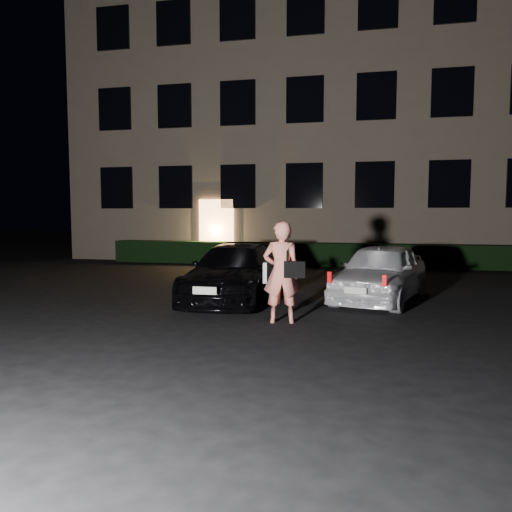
# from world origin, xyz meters

# --- Properties ---
(ground) EXTENTS (80.00, 80.00, 0.00)m
(ground) POSITION_xyz_m (0.00, 0.00, 0.00)
(ground) COLOR black
(ground) RESTS_ON ground
(building) EXTENTS (20.00, 8.11, 12.00)m
(building) POSITION_xyz_m (-0.00, 14.99, 6.00)
(building) COLOR #705F50
(building) RESTS_ON ground
(hedge) EXTENTS (15.00, 0.70, 0.85)m
(hedge) POSITION_xyz_m (0.00, 10.50, 0.42)
(hedge) COLOR black
(hedge) RESTS_ON ground
(sedan) EXTENTS (1.89, 4.39, 1.24)m
(sedan) POSITION_xyz_m (-0.54, 2.75, 0.62)
(sedan) COLOR black
(sedan) RESTS_ON ground
(hatch) EXTENTS (2.50, 4.07, 1.30)m
(hatch) POSITION_xyz_m (2.69, 3.28, 0.65)
(hatch) COLOR white
(hatch) RESTS_ON ground
(man) EXTENTS (0.80, 0.54, 1.82)m
(man) POSITION_xyz_m (0.92, 0.61, 0.91)
(man) COLOR #FF8773
(man) RESTS_ON ground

